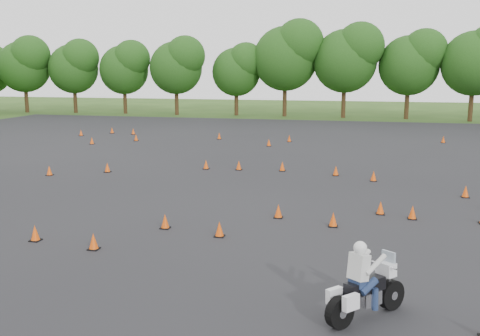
{
  "coord_description": "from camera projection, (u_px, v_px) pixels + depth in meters",
  "views": [
    {
      "loc": [
        4.59,
        -16.19,
        5.07
      ],
      "look_at": [
        0.0,
        4.0,
        1.2
      ],
      "focal_mm": 40.0,
      "sensor_mm": 36.0,
      "label": 1
    }
  ],
  "objects": [
    {
      "name": "ground",
      "position": [
        213.0,
        226.0,
        17.45
      ],
      "size": [
        140.0,
        140.0,
        0.0
      ],
      "primitive_type": "plane",
      "color": "#2D5119",
      "rests_on": "ground"
    },
    {
      "name": "rider_white",
      "position": [
        368.0,
        280.0,
        10.84
      ],
      "size": [
        1.96,
        2.03,
        1.67
      ],
      "primitive_type": null,
      "rotation": [
        0.0,
        0.0,
        0.82
      ],
      "color": "beige",
      "rests_on": "ground"
    },
    {
      "name": "asphalt_pad",
      "position": [
        250.0,
        187.0,
        23.2
      ],
      "size": [
        62.0,
        62.0,
        0.0
      ],
      "primitive_type": "plane",
      "color": "black",
      "rests_on": "ground"
    },
    {
      "name": "treeline",
      "position": [
        338.0,
        73.0,
        49.67
      ],
      "size": [
        86.94,
        32.48,
        11.2
      ],
      "color": "#1D4313",
      "rests_on": "ground"
    },
    {
      "name": "traffic_cones",
      "position": [
        239.0,
        185.0,
        22.53
      ],
      "size": [
        32.73,
        32.67,
        0.45
      ],
      "color": "#E14B09",
      "rests_on": "asphalt_pad"
    }
  ]
}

